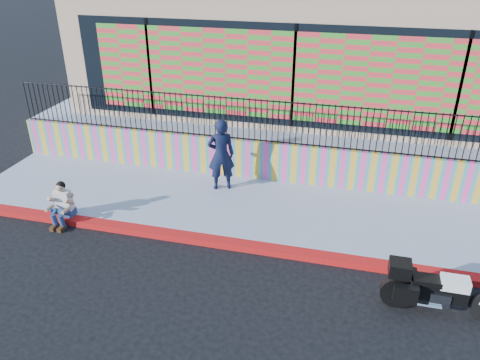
% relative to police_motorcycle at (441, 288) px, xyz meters
% --- Properties ---
extents(ground, '(90.00, 90.00, 0.00)m').
position_rel_police_motorcycle_xyz_m(ground, '(-3.57, 1.05, -0.55)').
color(ground, black).
rests_on(ground, ground).
extents(red_curb, '(16.00, 0.30, 0.15)m').
position_rel_police_motorcycle_xyz_m(red_curb, '(-3.57, 1.05, -0.47)').
color(red_curb, '#AA0C16').
rests_on(red_curb, ground).
extents(sidewalk, '(16.00, 3.00, 0.15)m').
position_rel_police_motorcycle_xyz_m(sidewalk, '(-3.57, 2.70, -0.47)').
color(sidewalk, '#949DB2').
rests_on(sidewalk, ground).
extents(mural_wall, '(16.00, 0.20, 1.10)m').
position_rel_police_motorcycle_xyz_m(mural_wall, '(-3.57, 4.30, 0.15)').
color(mural_wall, '#FF439E').
rests_on(mural_wall, sidewalk).
extents(metal_fence, '(15.80, 0.04, 1.20)m').
position_rel_police_motorcycle_xyz_m(metal_fence, '(-3.57, 4.30, 1.30)').
color(metal_fence, black).
rests_on(metal_fence, mural_wall).
extents(elevated_platform, '(16.00, 10.00, 1.25)m').
position_rel_police_motorcycle_xyz_m(elevated_platform, '(-3.57, 9.40, 0.08)').
color(elevated_platform, '#949DB2').
rests_on(elevated_platform, ground).
extents(storefront_building, '(14.00, 8.06, 4.00)m').
position_rel_police_motorcycle_xyz_m(storefront_building, '(-3.57, 9.18, 2.70)').
color(storefront_building, tan).
rests_on(storefront_building, elevated_platform).
extents(police_motorcycle, '(2.10, 0.69, 1.31)m').
position_rel_police_motorcycle_xyz_m(police_motorcycle, '(0.00, 0.00, 0.00)').
color(police_motorcycle, black).
rests_on(police_motorcycle, ground).
extents(police_officer, '(0.84, 0.71, 1.95)m').
position_rel_police_motorcycle_xyz_m(police_officer, '(-5.15, 3.45, 0.58)').
color(police_officer, black).
rests_on(police_officer, sidewalk).
extents(seated_man, '(0.54, 0.71, 1.06)m').
position_rel_police_motorcycle_xyz_m(seated_man, '(-8.40, 0.96, -0.10)').
color(seated_man, navy).
rests_on(seated_man, ground).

